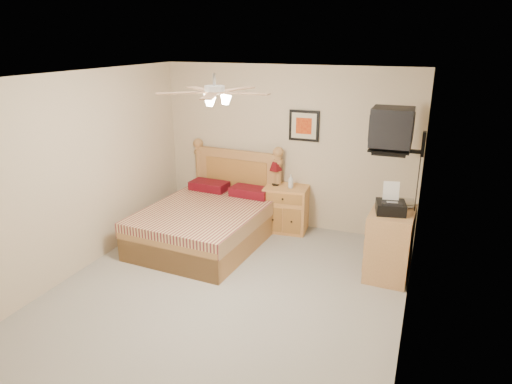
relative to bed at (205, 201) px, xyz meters
The scene contains 17 objects.
floor 1.55m from the bed, 52.63° to the right, with size 4.50×4.50×0.00m, color gray.
ceiling 2.32m from the bed, 52.63° to the right, with size 4.00×4.50×0.04m, color white.
wall_back 1.54m from the bed, 52.88° to the left, with size 4.00×0.04×2.50m, color #CAB594.
wall_front 3.53m from the bed, 75.76° to the right, with size 4.00×0.04×2.50m, color #CAB594.
wall_left 1.71m from the bed, 135.63° to the right, with size 0.04×4.50×2.50m, color #CAB594.
wall_right 3.12m from the bed, 21.42° to the right, with size 0.04×4.50×2.50m, color #CAB594.
bed is the anchor object (origin of this frame).
nightstand 1.33m from the bed, 43.23° to the left, with size 0.65×0.49×0.70m, color #C47541.
table_lamp 1.21m from the bed, 50.74° to the left, with size 0.20×0.20×0.37m, color #57080D, non-canonical shape.
lotion_bottle 1.34m from the bed, 40.14° to the left, with size 0.08×0.08×0.21m, color silver.
framed_picture 1.85m from the bed, 44.61° to the left, with size 0.46×0.04×0.46m, color black.
dresser 2.59m from the bed, ahead, with size 0.51×0.74×0.87m, color #AF7844.
fax_machine 2.59m from the bed, ahead, with size 0.34×0.36×0.36m, color black, non-canonical shape.
magazine_lower 2.62m from the bed, ahead, with size 0.21×0.29×0.03m, color #AFA290.
magazine_upper 2.65m from the bed, ahead, with size 0.19×0.26×0.02m, color gray.
wall_tv 2.86m from the bed, ahead, with size 0.56×0.46×0.58m, color black, non-canonical shape.
ceiling_fan 2.32m from the bed, 57.06° to the right, with size 1.14×1.14×0.28m, color silver, non-canonical shape.
Camera 1 is at (2.04, -4.33, 2.88)m, focal length 32.00 mm.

